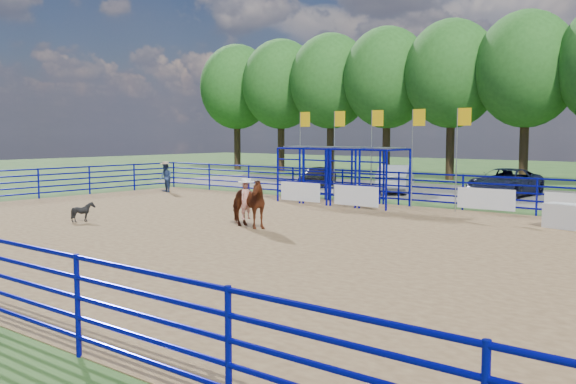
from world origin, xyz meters
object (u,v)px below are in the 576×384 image
object	(u,v)px
car_a	(317,176)
car_c	(505,183)
horse_and_rider	(246,201)
calf	(83,212)
spectator_cowboy	(166,177)
car_b	(396,179)
announcer_table	(569,217)

from	to	relation	value
car_a	car_c	distance (m)	11.04
horse_and_rider	calf	distance (m)	6.12
spectator_cowboy	car_c	distance (m)	17.63
horse_and_rider	car_c	xyz separation A→B (m)	(2.89, 15.98, -0.20)
calf	car_b	world-z (taller)	car_b
spectator_cowboy	car_b	size ratio (longest dim) A/B	0.36
car_a	car_c	bearing A→B (deg)	-11.91
horse_and_rider	car_b	world-z (taller)	horse_and_rider
announcer_table	car_b	bearing A→B (deg)	144.05
announcer_table	car_a	bearing A→B (deg)	152.99
car_a	announcer_table	bearing A→B (deg)	-43.75
horse_and_rider	car_b	bearing A→B (deg)	99.92
spectator_cowboy	car_b	bearing A→B (deg)	39.16
car_c	announcer_table	bearing A→B (deg)	-56.33
spectator_cowboy	car_c	xyz separation A→B (m)	(15.05, 9.19, -0.12)
horse_and_rider	car_a	size ratio (longest dim) A/B	0.63
announcer_table	calf	bearing A→B (deg)	-146.70
horse_and_rider	spectator_cowboy	xyz separation A→B (m)	(-12.16, 6.79, -0.07)
car_a	horse_and_rider	bearing A→B (deg)	-78.43
calf	car_b	bearing A→B (deg)	-27.54
car_b	horse_and_rider	bearing A→B (deg)	77.24
spectator_cowboy	car_b	xyz separation A→B (m)	(9.60, 7.82, -0.09)
spectator_cowboy	car_b	world-z (taller)	spectator_cowboy
calf	car_b	distance (m)	17.54
announcer_table	calf	size ratio (longest dim) A/B	2.13
horse_and_rider	calf	bearing A→B (deg)	-153.97
car_a	car_c	xyz separation A→B (m)	(11.00, 0.93, 0.09)
car_a	car_c	world-z (taller)	car_c
car_b	car_c	xyz separation A→B (m)	(5.44, 1.37, -0.04)
calf	car_a	world-z (taller)	car_a
car_b	spectator_cowboy	bearing A→B (deg)	16.48
announcer_table	horse_and_rider	world-z (taller)	horse_and_rider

